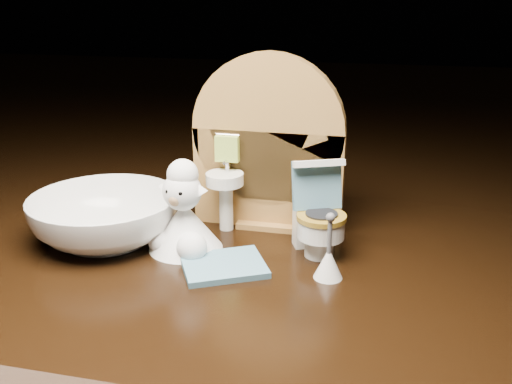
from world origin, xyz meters
TOP-DOWN VIEW (x-y plane):
  - backdrop_panel at (-0.00, 0.06)m, footprint 0.13×0.05m
  - toy_toilet at (0.05, 0.02)m, footprint 0.05×0.05m
  - bath_mat at (-0.01, -0.03)m, footprint 0.08×0.07m
  - toilet_brush at (0.06, -0.02)m, footprint 0.02×0.02m
  - plush_lamb at (-0.05, -0.00)m, footprint 0.06×0.06m
  - ceramic_bowl at (-0.12, 0.00)m, footprint 0.14×0.14m

SIDE VIEW (x-z plane):
  - bath_mat at x=-0.01m, z-range 0.00..0.00m
  - toilet_brush at x=0.06m, z-range -0.01..0.04m
  - ceramic_bowl at x=-0.12m, z-range 0.00..0.04m
  - plush_lamb at x=-0.05m, z-range -0.01..0.06m
  - toy_toilet at x=0.05m, z-range -0.01..0.07m
  - backdrop_panel at x=0.00m, z-range -0.01..0.14m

